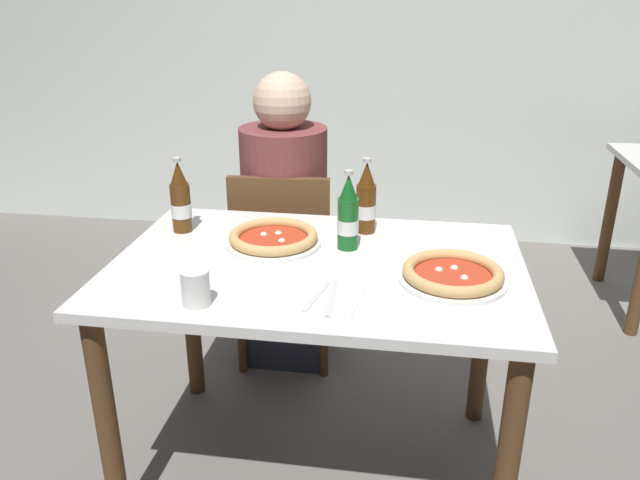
# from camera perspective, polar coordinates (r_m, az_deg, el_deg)

# --- Properties ---
(ground_plane) EXTENTS (8.00, 8.00, 0.00)m
(ground_plane) POSITION_cam_1_polar(r_m,az_deg,el_deg) (2.23, -0.21, -19.87)
(ground_plane) COLOR slate
(back_wall_tiled) EXTENTS (7.00, 0.10, 2.60)m
(back_wall_tiled) POSITION_cam_1_polar(r_m,az_deg,el_deg) (3.85, 5.14, 19.23)
(back_wall_tiled) COLOR silver
(back_wall_tiled) RESTS_ON ground_plane
(dining_table_main) EXTENTS (1.20, 0.80, 0.75)m
(dining_table_main) POSITION_cam_1_polar(r_m,az_deg,el_deg) (1.87, -0.23, -5.25)
(dining_table_main) COLOR silver
(dining_table_main) RESTS_ON ground_plane
(chair_behind_table) EXTENTS (0.43, 0.43, 0.85)m
(chair_behind_table) POSITION_cam_1_polar(r_m,az_deg,el_deg) (2.51, -3.30, -1.63)
(chair_behind_table) COLOR brown
(chair_behind_table) RESTS_ON ground_plane
(diner_seated) EXTENTS (0.34, 0.34, 1.21)m
(diner_seated) POSITION_cam_1_polar(r_m,az_deg,el_deg) (2.52, -3.22, 0.95)
(diner_seated) COLOR #2D3342
(diner_seated) RESTS_ON ground_plane
(pizza_margherita_near) EXTENTS (0.30, 0.30, 0.04)m
(pizza_margherita_near) POSITION_cam_1_polar(r_m,az_deg,el_deg) (1.73, 12.07, -3.12)
(pizza_margherita_near) COLOR white
(pizza_margherita_near) RESTS_ON dining_table_main
(pizza_marinara_far) EXTENTS (0.30, 0.30, 0.04)m
(pizza_marinara_far) POSITION_cam_1_polar(r_m,az_deg,el_deg) (1.94, -4.30, 0.16)
(pizza_marinara_far) COLOR white
(pizza_marinara_far) RESTS_ON dining_table_main
(beer_bottle_left) EXTENTS (0.07, 0.07, 0.25)m
(beer_bottle_left) POSITION_cam_1_polar(r_m,az_deg,el_deg) (1.88, 2.59, 2.20)
(beer_bottle_left) COLOR #14591E
(beer_bottle_left) RESTS_ON dining_table_main
(beer_bottle_center) EXTENTS (0.07, 0.07, 0.25)m
(beer_bottle_center) POSITION_cam_1_polar(r_m,az_deg,el_deg) (2.01, 4.25, 3.54)
(beer_bottle_center) COLOR #512D0F
(beer_bottle_center) RESTS_ON dining_table_main
(beer_bottle_right) EXTENTS (0.07, 0.07, 0.25)m
(beer_bottle_right) POSITION_cam_1_polar(r_m,az_deg,el_deg) (2.07, -12.68, 3.54)
(beer_bottle_right) COLOR #512D0F
(beer_bottle_right) RESTS_ON dining_table_main
(napkin_with_cutlery) EXTENTS (0.20, 0.20, 0.01)m
(napkin_with_cutlery) POSITION_cam_1_polar(r_m,az_deg,el_deg) (1.61, 0.38, -5.41)
(napkin_with_cutlery) COLOR white
(napkin_with_cutlery) RESTS_ON dining_table_main
(paper_cup) EXTENTS (0.07, 0.07, 0.09)m
(paper_cup) POSITION_cam_1_polar(r_m,az_deg,el_deg) (1.59, -11.34, -4.31)
(paper_cup) COLOR white
(paper_cup) RESTS_ON dining_table_main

